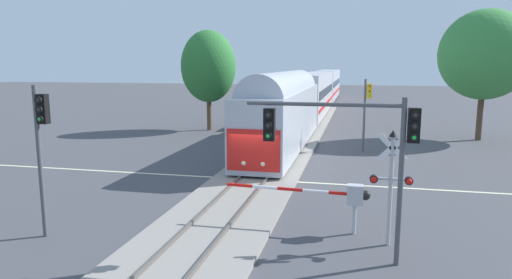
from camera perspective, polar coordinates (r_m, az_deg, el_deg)
The scene contains 11 objects.
ground_plane at distance 23.87m, azimuth 0.01°, elevation -5.06°, with size 220.00×220.00×0.00m, color #47474C.
road_centre_stripe at distance 23.87m, azimuth 0.01°, elevation -5.06°, with size 44.00×0.20×0.01m.
railway_track at distance 23.85m, azimuth 0.01°, elevation -4.84°, with size 4.40×80.00×0.32m.
commuter_train at distance 53.38m, azimuth 7.26°, elevation 5.91°, with size 3.04×66.66×5.16m.
crossing_gate_near at distance 16.48m, azimuth 10.54°, elevation -6.89°, with size 5.23×0.40×1.80m.
crossing_signal_mast at distance 15.46m, azimuth 16.61°, elevation -4.43°, with size 1.36×0.44×3.90m.
traffic_signal_near_left at distance 16.98m, azimuth -25.40°, elevation 0.30°, with size 0.53×0.38×5.30m.
traffic_signal_near_right at distance 13.66m, azimuth 12.22°, elevation 0.10°, with size 5.07×0.38×5.06m.
traffic_signal_far_side at distance 31.92m, azimuth 13.74°, elevation 4.44°, with size 0.53×0.38×4.98m.
maple_right_background at distance 39.79m, azimuth 26.80°, elevation 9.48°, with size 6.89×6.89×10.17m.
oak_behind_train at distance 41.40m, azimuth -6.00°, elevation 9.11°, with size 4.91×4.91×8.98m.
Camera 1 is at (5.07, -22.54, 6.00)m, focal length 31.84 mm.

